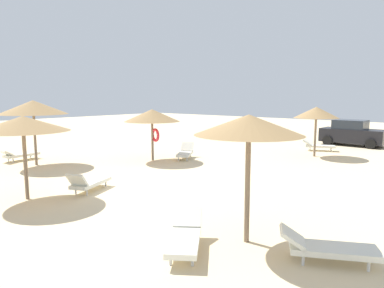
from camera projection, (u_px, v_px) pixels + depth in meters
ground_plane at (142, 183)px, 13.57m from camera, size 80.00×80.00×0.00m
parasol_0 at (249, 126)px, 7.77m from camera, size 2.43×2.43×2.92m
parasol_1 at (152, 116)px, 18.03m from camera, size 2.85×2.85×2.65m
parasol_2 at (33, 107)px, 16.72m from camera, size 3.16×3.16×3.12m
parasol_3 at (23, 124)px, 11.16m from camera, size 2.87×2.87×2.69m
parasol_4 at (316, 113)px, 19.22m from camera, size 2.39×2.39×2.73m
lounger_0 at (185, 236)px, 7.67m from camera, size 1.63×1.92×0.68m
lounger_1 at (185, 153)px, 18.82m from camera, size 1.51×1.93×0.77m
lounger_2 at (19, 155)px, 18.26m from camera, size 0.83×1.96×0.65m
lounger_3 at (89, 182)px, 12.34m from camera, size 1.30×1.96×0.79m
lounger_4 at (318, 146)px, 21.54m from camera, size 2.01×1.30×0.66m
lounger_5 at (326, 248)px, 7.07m from camera, size 1.98×1.47×0.67m
parked_car at (352, 133)px, 23.71m from camera, size 4.02×2.01×1.72m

